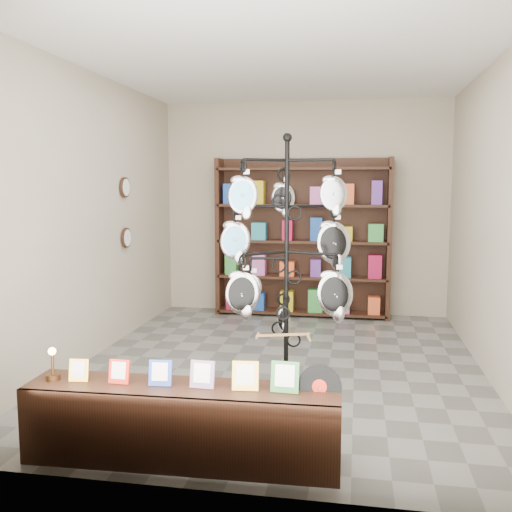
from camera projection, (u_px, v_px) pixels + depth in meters
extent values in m
plane|color=slate|center=(280.00, 364.00, 5.84)|extent=(5.00, 5.00, 0.00)
plane|color=#B2A38F|center=(304.00, 208.00, 8.10)|extent=(4.00, 0.00, 4.00)
plane|color=#B2A38F|center=(221.00, 242.00, 3.21)|extent=(4.00, 0.00, 4.00)
plane|color=#B2A38F|center=(93.00, 216.00, 6.01)|extent=(0.00, 5.00, 5.00)
plane|color=#B2A38F|center=(493.00, 220.00, 5.31)|extent=(0.00, 5.00, 5.00)
plane|color=white|center=(281.00, 62.00, 5.47)|extent=(5.00, 5.00, 0.00)
cylinder|color=black|center=(286.00, 405.00, 4.71)|extent=(0.54, 0.54, 0.03)
cylinder|color=black|center=(286.00, 277.00, 4.58)|extent=(0.04, 0.04, 2.17)
sphere|color=black|center=(287.00, 137.00, 4.45)|extent=(0.07, 0.07, 0.07)
ellipsoid|color=silver|center=(283.00, 320.00, 4.86)|extent=(0.12, 0.06, 0.23)
cube|color=#A17743|center=(283.00, 335.00, 4.32)|extent=(0.40, 0.14, 0.04)
cube|color=black|center=(182.00, 424.00, 3.76)|extent=(2.09, 0.48, 0.51)
cube|color=gold|center=(79.00, 370.00, 3.82)|extent=(0.13, 0.05, 0.15)
cube|color=red|center=(119.00, 372.00, 3.78)|extent=(0.14, 0.05, 0.16)
cube|color=#263FA5|center=(160.00, 373.00, 3.74)|extent=(0.15, 0.06, 0.17)
cube|color=#E54C33|center=(202.00, 374.00, 3.70)|extent=(0.16, 0.06, 0.18)
cube|color=gold|center=(245.00, 376.00, 3.65)|extent=(0.17, 0.06, 0.19)
cube|color=#337233|center=(285.00, 377.00, 3.62)|extent=(0.18, 0.06, 0.20)
cylinder|color=black|center=(319.00, 387.00, 3.64)|extent=(0.29, 0.07, 0.28)
cylinder|color=red|center=(319.00, 387.00, 3.64)|extent=(0.10, 0.03, 0.09)
cylinder|color=#4B2C15|center=(53.00, 377.00, 3.86)|extent=(0.09, 0.09, 0.04)
cylinder|color=#4B2C15|center=(53.00, 365.00, 3.85)|extent=(0.02, 0.02, 0.13)
sphere|color=#FFBF59|center=(52.00, 351.00, 3.84)|extent=(0.05, 0.05, 0.05)
cube|color=black|center=(303.00, 237.00, 8.09)|extent=(2.40, 0.04, 2.20)
cube|color=black|center=(220.00, 236.00, 8.14)|extent=(0.06, 0.36, 2.20)
cube|color=black|center=(389.00, 239.00, 7.73)|extent=(0.06, 0.36, 2.20)
cube|color=black|center=(302.00, 312.00, 8.06)|extent=(2.36, 0.36, 0.04)
cube|color=black|center=(302.00, 277.00, 8.00)|extent=(2.36, 0.36, 0.03)
cube|color=black|center=(302.00, 241.00, 7.94)|extent=(2.36, 0.36, 0.04)
cube|color=black|center=(303.00, 205.00, 7.88)|extent=(2.36, 0.36, 0.04)
cube|color=black|center=(303.00, 169.00, 7.82)|extent=(2.36, 0.36, 0.04)
cylinder|color=black|center=(125.00, 187.00, 6.75)|extent=(0.03, 0.24, 0.24)
cylinder|color=black|center=(126.00, 238.00, 6.82)|extent=(0.03, 0.24, 0.24)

